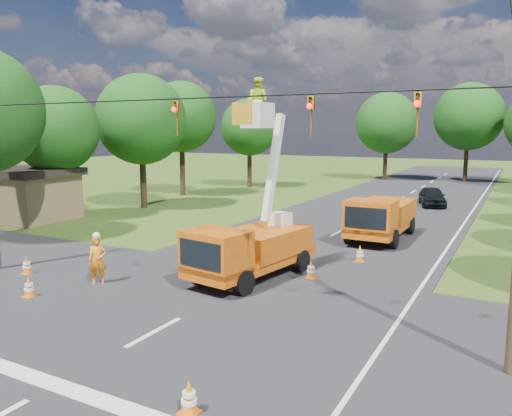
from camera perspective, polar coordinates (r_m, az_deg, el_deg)
The scene contains 23 objects.
ground at distance 31.52m, azimuth 12.34°, elevation -1.20°, with size 140.00×140.00×0.00m, color #2C5118.
road_main at distance 31.52m, azimuth 12.34°, elevation -1.20°, with size 12.00×100.00×0.06m, color black.
road_cross at distance 15.54m, azimuth -6.74°, elevation -11.53°, with size 56.00×10.00×0.07m, color black.
stop_bar at distance 12.03m, azimuth -21.85°, elevation -18.47°, with size 9.00×0.45×0.02m, color silver.
edge_line at distance 30.51m, azimuth 22.50°, elevation -2.01°, with size 0.12×90.00×0.02m, color silver.
bucket_truck at distance 18.13m, azimuth -0.64°, elevation -3.40°, with size 2.92×5.85×7.25m.
second_truck at distance 25.41m, azimuth 14.06°, elevation -1.00°, with size 2.40×5.98×2.23m.
ground_worker at distance 18.50m, azimuth -17.66°, elevation -5.73°, with size 0.63×0.42×1.74m, color orange.
distant_car at distance 38.02m, azimuth 19.50°, elevation 1.24°, with size 1.63×4.06×1.38m, color black.
traffic_cone_1 at distance 10.25m, azimuth -7.66°, elevation -20.68°, with size 0.38×0.38×0.71m.
traffic_cone_2 at distance 18.49m, azimuth 6.30°, elevation -7.00°, with size 0.38×0.38×0.71m.
traffic_cone_3 at distance 21.11m, azimuth 11.79°, elevation -5.14°, with size 0.38×0.38×0.71m.
traffic_cone_4 at distance 17.99m, azimuth -24.52°, elevation -8.22°, with size 0.38×0.38×0.71m.
traffic_cone_5 at distance 20.84m, azimuth -24.73°, elevation -5.96°, with size 0.38×0.38×0.71m.
traffic_cone_7 at distance 27.92m, azimuth 16.77°, elevation -1.91°, with size 0.38×0.38×0.71m.
signal_span at distance 13.41m, azimuth 0.74°, elevation 10.92°, with size 18.00×0.29×1.07m.
shed at distance 33.29m, azimuth -24.61°, elevation 1.54°, with size 5.50×4.50×3.15m.
tree_left_c at distance 32.52m, azimuth -22.01°, elevation 8.30°, with size 5.20×5.20×8.06m.
tree_left_d at distance 35.67m, azimuth -12.99°, elevation 9.81°, with size 6.20×6.20×9.24m.
tree_left_e at distance 42.26m, azimuth -8.53°, elevation 10.25°, with size 5.80×5.80×9.41m.
tree_left_f at distance 47.90m, azimuth -0.75°, elevation 9.21°, with size 5.40×5.40×8.40m.
tree_far_a at distance 56.51m, azimuth 14.72°, elevation 9.38°, with size 6.60×6.60×9.50m.
tree_far_b at distance 57.17m, azimuth 23.15°, elevation 9.58°, with size 7.00×7.00×10.32m.
Camera 1 is at (8.42, -9.89, 5.40)m, focal length 35.00 mm.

